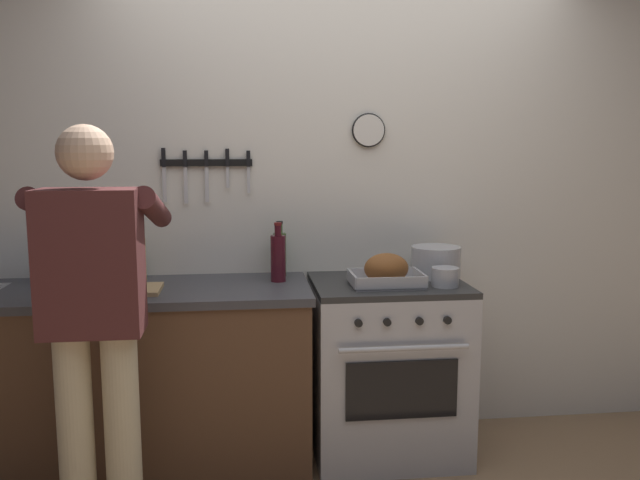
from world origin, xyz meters
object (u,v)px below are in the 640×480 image
object	(u,v)px
stove	(387,367)
bottle_cooking_oil	(139,258)
cutting_board	(122,290)
bottle_olive_oil	(280,253)
saucepan	(445,277)
bottle_dish_soap	(47,266)
roasting_pan	(386,272)
bottle_hot_sauce	(68,272)
stock_pot	(436,262)
bottle_wine_red	(278,257)
person_cook	(94,309)

from	to	relation	value
stove	bottle_cooking_oil	bearing A→B (deg)	171.96
cutting_board	bottle_olive_oil	bearing A→B (deg)	21.52
stove	saucepan	distance (m)	0.57
stove	bottle_dish_soap	world-z (taller)	bottle_dish_soap
bottle_cooking_oil	saucepan	bearing A→B (deg)	-11.79
saucepan	bottle_dish_soap	bearing A→B (deg)	170.91
roasting_pan	bottle_hot_sauce	size ratio (longest dim) A/B	2.13
stock_pot	bottle_dish_soap	world-z (taller)	bottle_dish_soap
saucepan	bottle_olive_oil	bearing A→B (deg)	155.70
bottle_hot_sauce	bottle_dish_soap	world-z (taller)	bottle_dish_soap
stove	bottle_hot_sauce	world-z (taller)	bottle_hot_sauce
bottle_cooking_oil	bottle_wine_red	bearing A→B (deg)	-8.01
stove	cutting_board	distance (m)	1.38
roasting_pan	bottle_wine_red	size ratio (longest dim) A/B	1.18
roasting_pan	bottle_wine_red	xyz separation A→B (m)	(-0.52, 0.17, 0.06)
cutting_board	bottle_dish_soap	world-z (taller)	bottle_dish_soap
bottle_olive_oil	stock_pot	bearing A→B (deg)	-8.75
bottle_wine_red	saucepan	bearing A→B (deg)	-15.01
stove	bottle_olive_oil	world-z (taller)	bottle_olive_oil
bottle_olive_oil	bottle_wine_red	distance (m)	0.14
cutting_board	bottle_cooking_oil	xyz separation A→B (m)	(0.04, 0.26, 0.11)
roasting_pan	bottle_cooking_oil	world-z (taller)	bottle_cooking_oil
roasting_pan	bottle_olive_oil	xyz separation A→B (m)	(-0.50, 0.31, 0.05)
stock_pot	bottle_dish_soap	size ratio (longest dim) A/B	1.22
stock_pot	bottle_hot_sauce	distance (m)	1.85
roasting_pan	stove	bearing A→B (deg)	70.21
stock_pot	bottle_cooking_oil	bearing A→B (deg)	176.88
cutting_board	bottle_hot_sauce	xyz separation A→B (m)	(-0.28, 0.17, 0.06)
person_cook	saucepan	xyz separation A→B (m)	(1.55, 0.46, -0.01)
saucepan	bottle_hot_sauce	bearing A→B (deg)	172.99
bottle_hot_sauce	stock_pot	bearing A→B (deg)	0.18
stove	bottle_hot_sauce	size ratio (longest dim) A/B	5.44
cutting_board	bottle_cooking_oil	distance (m)	0.28
person_cook	bottle_wine_red	distance (m)	1.02
bottle_cooking_oil	bottle_dish_soap	size ratio (longest dim) A/B	1.32
stock_pot	bottle_hot_sauce	bearing A→B (deg)	-179.82
person_cook	bottle_dish_soap	world-z (taller)	person_cook
bottle_cooking_oil	stove	bearing A→B (deg)	-8.04
cutting_board	bottle_cooking_oil	world-z (taller)	bottle_cooking_oil
roasting_pan	bottle_dish_soap	bearing A→B (deg)	171.01
stock_pot	bottle_cooking_oil	size ratio (longest dim) A/B	0.92
person_cook	bottle_cooking_oil	size ratio (longest dim) A/B	5.99
person_cook	saucepan	bearing A→B (deg)	-80.50
stove	person_cook	distance (m)	1.52
bottle_hot_sauce	bottle_olive_oil	distance (m)	1.05
person_cook	stock_pot	bearing A→B (deg)	-73.35
bottle_hot_sauce	cutting_board	bearing A→B (deg)	-31.00
stock_pot	stove	bearing A→B (deg)	-160.99
stove	bottle_hot_sauce	bearing A→B (deg)	176.81
stove	saucepan	bearing A→B (deg)	-28.65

